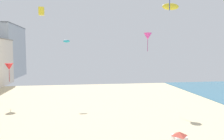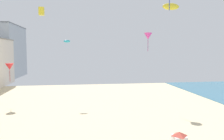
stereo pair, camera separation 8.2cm
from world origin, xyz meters
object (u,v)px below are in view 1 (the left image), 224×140
Objects in this scene: kite_yellow_box at (41,11)px; kite_magenta_delta at (148,36)px; kite_cyan_parafoil at (67,41)px; lifeguard_stand at (179,140)px; kite_red_delta at (9,67)px; kite_yellow_parafoil_2 at (171,7)px.

kite_yellow_box reaches higher than kite_magenta_delta.
kite_yellow_box is 0.63× the size of kite_cyan_parafoil.
kite_cyan_parafoil is at bearing 110.70° from lifeguard_stand.
kite_red_delta is (-10.08, -1.90, -4.68)m from kite_cyan_parafoil.
kite_cyan_parafoil is 0.38× the size of kite_red_delta.
kite_magenta_delta is at bearing 42.27° from kite_yellow_box.
kite_magenta_delta is at bearing -9.10° from kite_red_delta.
kite_yellow_parafoil_2 is 7.85m from kite_magenta_delta.
kite_red_delta is at bearing 129.00° from lifeguard_stand.
kite_yellow_box reaches higher than kite_red_delta.
kite_yellow_parafoil_2 reaches higher than kite_red_delta.
lifeguard_stand is at bearing -48.33° from kite_red_delta.
kite_magenta_delta reaches higher than lifeguard_stand.
kite_magenta_delta is at bearing 78.05° from lifeguard_stand.
kite_yellow_parafoil_2 reaches higher than kite_magenta_delta.
kite_yellow_box is 0.24× the size of kite_red_delta.
kite_yellow_parafoil_2 reaches higher than kite_yellow_box.
kite_yellow_box is (-12.31, 5.74, 11.75)m from lifeguard_stand.
kite_yellow_box is at bearing -137.73° from kite_magenta_delta.
kite_yellow_parafoil_2 is at bearing 23.70° from kite_yellow_box.
kite_cyan_parafoil is (1.21, 19.96, -2.06)m from kite_yellow_box.
kite_yellow_box is 21.21m from kite_red_delta.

